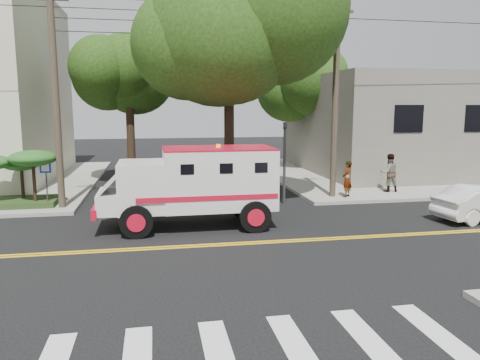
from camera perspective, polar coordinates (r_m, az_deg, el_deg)
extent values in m
plane|color=black|center=(14.74, -3.01, -7.92)|extent=(100.00, 100.00, 0.00)
cube|color=gray|center=(31.75, 18.42, 0.92)|extent=(17.00, 17.00, 0.15)
cube|color=#656157|center=(32.67, 20.59, 6.44)|extent=(14.00, 12.00, 6.00)
cylinder|color=#382D23|center=(20.34, -21.52, 8.98)|extent=(0.28, 0.28, 9.00)
cylinder|color=#382D23|center=(21.76, 11.53, 9.38)|extent=(0.28, 0.28, 9.00)
cylinder|color=black|center=(20.77, -1.34, 6.83)|extent=(0.44, 0.44, 7.00)
sphere|color=#18320D|center=(20.93, -1.38, 16.45)|extent=(5.32, 5.32, 5.32)
sphere|color=#18320D|center=(20.49, 2.29, 18.22)|extent=(4.56, 4.56, 4.56)
cylinder|color=black|center=(26.05, -13.18, 5.50)|extent=(0.44, 0.44, 5.60)
sphere|color=#18320D|center=(26.04, -13.41, 11.65)|extent=(3.92, 3.92, 3.92)
sphere|color=#18320D|center=(25.49, -11.57, 12.72)|extent=(3.36, 3.36, 3.36)
cylinder|color=black|center=(31.74, 8.50, 6.54)|extent=(0.44, 0.44, 5.95)
sphere|color=#18320D|center=(31.76, 8.62, 11.91)|extent=(4.20, 4.20, 4.20)
sphere|color=#18320D|center=(31.53, 10.59, 12.70)|extent=(3.60, 3.60, 3.60)
cylinder|color=#3F3F42|center=(20.53, 5.44, 2.00)|extent=(0.12, 0.12, 3.60)
imported|color=#3F3F42|center=(20.41, 5.49, 5.77)|extent=(0.15, 0.18, 0.90)
cylinder|color=#3F3F42|center=(20.91, -22.48, -0.73)|extent=(0.06, 0.06, 2.00)
cube|color=#0C33A5|center=(20.74, -22.65, 1.42)|extent=(0.45, 0.03, 0.45)
cube|color=#1E3314|center=(21.92, -25.38, -2.44)|extent=(3.20, 2.00, 0.24)
cylinder|color=black|center=(22.14, -25.01, -0.20)|extent=(0.14, 0.14, 1.36)
ellipsoid|color=#18511A|center=(22.04, -25.14, 1.76)|extent=(1.55, 1.55, 0.54)
cylinder|color=black|center=(21.08, -23.79, -0.11)|extent=(0.14, 0.14, 1.68)
ellipsoid|color=#18511A|center=(20.97, -23.96, 2.44)|extent=(1.91, 1.91, 0.66)
cube|color=silver|center=(16.71, -2.63, 0.22)|extent=(3.88, 2.30, 2.09)
cube|color=silver|center=(16.59, -11.85, -0.72)|extent=(1.60, 2.19, 1.69)
cube|color=black|center=(16.55, -14.58, 0.73)|extent=(0.06, 1.69, 0.70)
cube|color=silver|center=(16.73, -15.37, -2.50)|extent=(0.90, 1.99, 0.70)
cube|color=#B70E24|center=(16.83, -17.03, -3.38)|extent=(0.18, 2.14, 0.35)
cube|color=#B70E24|center=(16.58, -2.66, 3.89)|extent=(3.88, 2.30, 0.06)
cylinder|color=black|center=(15.70, -12.53, -5.00)|extent=(1.09, 0.32, 1.09)
cylinder|color=black|center=(17.87, -12.32, -3.29)|extent=(1.09, 0.32, 1.09)
cylinder|color=black|center=(16.06, 1.84, -4.48)|extent=(1.09, 0.32, 1.09)
cylinder|color=black|center=(18.18, 0.32, -2.87)|extent=(1.09, 0.32, 1.09)
imported|color=gray|center=(21.97, 12.91, 0.11)|extent=(0.71, 0.71, 1.65)
imported|color=gray|center=(23.89, 17.71, 0.85)|extent=(0.92, 0.73, 1.85)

